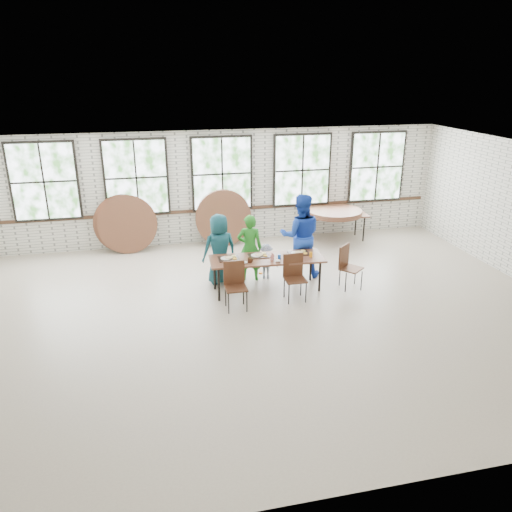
{
  "coord_description": "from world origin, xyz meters",
  "views": [
    {
      "loc": [
        -2.01,
        -8.45,
        4.48
      ],
      "look_at": [
        0.0,
        0.4,
        1.05
      ],
      "focal_mm": 35.0,
      "sensor_mm": 36.0,
      "label": 1
    }
  ],
  "objects_px": {
    "dining_table": "(267,260)",
    "chair_near_left": "(235,281)",
    "storage_table": "(334,216)",
    "chair_near_right": "(294,273)"
  },
  "relations": [
    {
      "from": "dining_table",
      "to": "chair_near_left",
      "type": "xyz_separation_m",
      "value": [
        -0.81,
        -0.64,
        -0.13
      ]
    },
    {
      "from": "dining_table",
      "to": "chair_near_left",
      "type": "distance_m",
      "value": 1.04
    },
    {
      "from": "chair_near_left",
      "to": "storage_table",
      "type": "bearing_deg",
      "value": 45.63
    },
    {
      "from": "dining_table",
      "to": "storage_table",
      "type": "height_order",
      "value": "same"
    },
    {
      "from": "chair_near_left",
      "to": "chair_near_right",
      "type": "xyz_separation_m",
      "value": [
        1.25,
        0.14,
        0.0
      ]
    },
    {
      "from": "chair_near_left",
      "to": "chair_near_right",
      "type": "bearing_deg",
      "value": 6.48
    },
    {
      "from": "dining_table",
      "to": "chair_near_left",
      "type": "relative_size",
      "value": 2.57
    },
    {
      "from": "dining_table",
      "to": "storage_table",
      "type": "relative_size",
      "value": 1.34
    },
    {
      "from": "chair_near_left",
      "to": "chair_near_right",
      "type": "relative_size",
      "value": 1.0
    },
    {
      "from": "chair_near_right",
      "to": "chair_near_left",
      "type": "bearing_deg",
      "value": -172.8
    }
  ]
}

